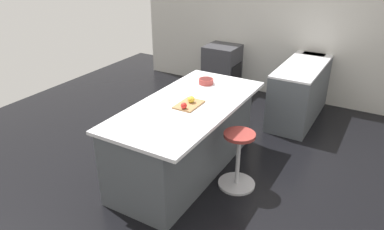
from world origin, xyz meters
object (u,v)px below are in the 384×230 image
(cutting_board, at_px, (189,105))
(apple_red, at_px, (184,106))
(kitchen_island, at_px, (185,137))
(fruit_bowl, at_px, (206,81))
(stool_by_window, at_px, (238,161))
(oven_range, at_px, (222,68))
(apple_yellow, at_px, (191,99))

(cutting_board, bearing_deg, apple_red, 7.48)
(kitchen_island, bearing_deg, fruit_bowl, -173.24)
(apple_red, bearing_deg, stool_by_window, 108.08)
(kitchen_island, relative_size, stool_by_window, 3.16)
(cutting_board, xyz_separation_m, apple_red, (0.14, 0.02, 0.05))
(oven_range, distance_m, kitchen_island, 2.83)
(oven_range, distance_m, apple_red, 3.09)
(stool_by_window, relative_size, apple_yellow, 8.51)
(oven_range, bearing_deg, cutting_board, 18.04)
(stool_by_window, bearing_deg, cutting_board, -84.83)
(oven_range, relative_size, apple_red, 12.39)
(stool_by_window, bearing_deg, fruit_bowl, -130.10)
(stool_by_window, xyz_separation_m, fruit_bowl, (-0.66, -0.79, 0.63))
(apple_yellow, relative_size, fruit_bowl, 0.41)
(cutting_board, relative_size, fruit_bowl, 1.81)
(stool_by_window, relative_size, apple_red, 9.93)
(stool_by_window, bearing_deg, apple_red, -71.92)
(oven_range, distance_m, stool_by_window, 3.10)
(apple_yellow, bearing_deg, oven_range, -161.60)
(oven_range, height_order, apple_red, apple_red)
(kitchen_island, xyz_separation_m, apple_red, (0.19, 0.10, 0.51))
(stool_by_window, relative_size, cutting_board, 1.94)
(apple_yellow, height_order, apple_red, apple_yellow)
(cutting_board, height_order, apple_yellow, apple_yellow)
(stool_by_window, height_order, apple_red, apple_red)
(stool_by_window, height_order, fruit_bowl, fruit_bowl)
(cutting_board, bearing_deg, oven_range, -161.96)
(kitchen_island, distance_m, stool_by_window, 0.72)
(kitchen_island, bearing_deg, oven_range, -163.25)
(stool_by_window, xyz_separation_m, apple_yellow, (0.01, -0.62, 0.65))
(oven_range, relative_size, kitchen_island, 0.39)
(apple_yellow, bearing_deg, cutting_board, -5.28)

